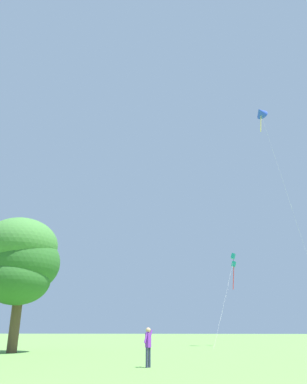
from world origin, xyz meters
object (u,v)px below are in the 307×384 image
(kite_blue_delta, at_px, (261,112))
(person_with_spool, at_px, (148,343))
(tree_left_oak, at_px, (21,261))
(kite_teal_box, at_px, (233,261))

(kite_blue_delta, distance_m, person_with_spool, 36.08)
(person_with_spool, distance_m, tree_left_oak, 16.89)
(kite_teal_box, height_order, tree_left_oak, tree_left_oak)
(kite_blue_delta, distance_m, kite_teal_box, 18.67)
(kite_blue_delta, height_order, tree_left_oak, kite_blue_delta)
(kite_teal_box, distance_m, person_with_spool, 29.06)
(tree_left_oak, bearing_deg, kite_teal_box, 42.81)
(kite_blue_delta, xyz_separation_m, person_with_spool, (-10.55, -22.71, -25.98))
(kite_blue_delta, height_order, person_with_spool, kite_blue_delta)
(tree_left_oak, bearing_deg, person_with_spool, -39.90)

